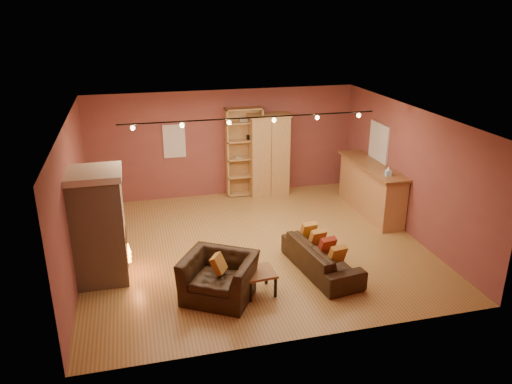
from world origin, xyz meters
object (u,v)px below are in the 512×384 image
object	(u,v)px
armchair	(219,271)
coffee_table	(258,274)
loveseat	(322,252)
armoire	(269,154)
fireplace	(99,226)
bookcase	(244,151)
bar_counter	(371,188)

from	to	relation	value
armchair	coffee_table	world-z (taller)	armchair
loveseat	armchair	world-z (taller)	armchair
armoire	loveseat	distance (m)	4.37
fireplace	armoire	size ratio (longest dim) A/B	0.97
coffee_table	armchair	bearing A→B (deg)	177.92
bookcase	coffee_table	size ratio (longest dim) A/B	3.91
armchair	bookcase	bearing A→B (deg)	103.66
bookcase	bar_counter	world-z (taller)	bookcase
bar_counter	coffee_table	size ratio (longest dim) A/B	4.28
armoire	bar_counter	bearing A→B (deg)	-42.29
fireplace	bar_counter	size ratio (longest dim) A/B	0.82
fireplace	loveseat	bearing A→B (deg)	-10.33
bar_counter	bookcase	bearing A→B (deg)	143.16
armoire	bar_counter	distance (m)	2.83
bookcase	bar_counter	xyz separation A→B (m)	(2.71, -2.03, -0.57)
bar_counter	fireplace	bearing A→B (deg)	-164.82
bar_counter	armchair	xyz separation A→B (m)	(-4.27, -2.86, -0.10)
fireplace	coffee_table	xyz separation A→B (m)	(2.67, -1.20, -0.70)
coffee_table	fireplace	bearing A→B (deg)	155.85
bookcase	coffee_table	bearing A→B (deg)	-99.91
bar_counter	coffee_table	world-z (taller)	bar_counter
armchair	bar_counter	bearing A→B (deg)	65.17
bar_counter	armchair	size ratio (longest dim) A/B	1.81
armchair	coffee_table	xyz separation A→B (m)	(0.70, -0.03, -0.16)
bookcase	bar_counter	bearing A→B (deg)	-36.84
armoire	loveseat	bearing A→B (deg)	-91.90
bookcase	loveseat	bearing A→B (deg)	-83.57
fireplace	armoire	bearing A→B (deg)	40.56
loveseat	coffee_table	xyz separation A→B (m)	(-1.36, -0.46, -0.04)
bookcase	armchair	distance (m)	5.18
fireplace	loveseat	xyz separation A→B (m)	(4.03, -0.73, -0.66)
armchair	loveseat	bearing A→B (deg)	43.27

